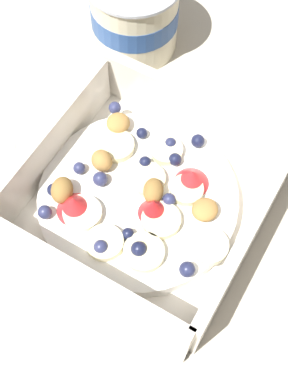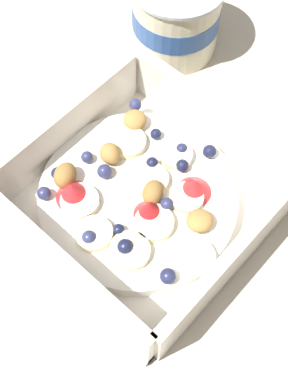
% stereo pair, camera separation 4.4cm
% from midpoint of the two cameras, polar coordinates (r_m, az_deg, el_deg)
% --- Properties ---
extents(ground_plane, '(2.40, 2.40, 0.00)m').
position_cam_midpoint_polar(ground_plane, '(0.47, 2.06, -1.89)').
color(ground_plane, beige).
extents(fruit_bowl, '(0.19, 0.19, 0.06)m').
position_cam_midpoint_polar(fruit_bowl, '(0.45, 2.69, -0.89)').
color(fruit_bowl, white).
rests_on(fruit_bowl, ground).
extents(spoon, '(0.10, 0.16, 0.01)m').
position_cam_midpoint_polar(spoon, '(0.52, -9.06, 7.85)').
color(spoon, silver).
rests_on(spoon, ground).
extents(yogurt_cup, '(0.09, 0.09, 0.08)m').
position_cam_midpoint_polar(yogurt_cup, '(0.55, 5.87, 18.33)').
color(yogurt_cup, beige).
rests_on(yogurt_cup, ground).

